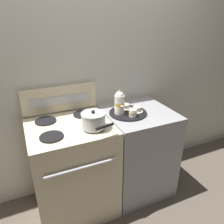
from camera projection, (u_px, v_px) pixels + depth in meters
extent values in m
plane|color=brown|center=(105.00, 194.00, 2.28)|extent=(6.00, 6.00, 0.00)
cube|color=beige|center=(90.00, 84.00, 2.11)|extent=(6.00, 0.05, 2.20)
cube|color=beige|center=(73.00, 168.00, 1.98)|extent=(0.69, 0.63, 0.89)
cylinder|color=silver|center=(82.00, 168.00, 1.60)|extent=(0.55, 0.02, 0.02)
cylinder|color=black|center=(46.00, 121.00, 1.85)|extent=(0.18, 0.18, 0.01)
cylinder|color=black|center=(83.00, 114.00, 1.97)|extent=(0.18, 0.18, 0.01)
cylinder|color=black|center=(52.00, 137.00, 1.61)|extent=(0.18, 0.18, 0.01)
cylinder|color=black|center=(94.00, 128.00, 1.74)|extent=(0.18, 0.18, 0.01)
cube|color=beige|center=(60.00, 99.00, 1.99)|extent=(0.68, 0.05, 0.23)
cube|color=#B7B7BC|center=(61.00, 100.00, 1.97)|extent=(0.55, 0.01, 0.08)
cube|color=#939399|center=(137.00, 151.00, 2.23)|extent=(0.62, 0.63, 0.89)
cylinder|color=#B7B7BC|center=(93.00, 121.00, 1.71)|extent=(0.19, 0.19, 0.11)
cylinder|color=#B7B7BC|center=(93.00, 114.00, 1.69)|extent=(0.19, 0.19, 0.01)
sphere|color=black|center=(93.00, 112.00, 1.68)|extent=(0.03, 0.03, 0.03)
cylinder|color=black|center=(105.00, 126.00, 1.57)|extent=(0.15, 0.05, 0.02)
cylinder|color=black|center=(128.00, 113.00, 2.00)|extent=(0.34, 0.34, 0.01)
cylinder|color=white|center=(119.00, 104.00, 1.94)|extent=(0.09, 0.09, 0.17)
cylinder|color=gold|center=(119.00, 104.00, 1.93)|extent=(0.09, 0.09, 0.02)
sphere|color=white|center=(120.00, 95.00, 1.90)|extent=(0.08, 0.08, 0.08)
sphere|color=gold|center=(120.00, 90.00, 1.88)|extent=(0.02, 0.02, 0.02)
cone|color=white|center=(123.00, 106.00, 1.88)|extent=(0.03, 0.07, 0.05)
cylinder|color=white|center=(137.00, 111.00, 2.01)|extent=(0.11, 0.11, 0.01)
cylinder|color=white|center=(137.00, 109.00, 2.00)|extent=(0.07, 0.07, 0.04)
cylinder|color=gold|center=(137.00, 107.00, 1.99)|extent=(0.07, 0.07, 0.01)
cylinder|color=white|center=(125.00, 108.00, 2.07)|extent=(0.11, 0.11, 0.01)
cylinder|color=white|center=(125.00, 106.00, 2.06)|extent=(0.07, 0.07, 0.04)
cylinder|color=gold|center=(125.00, 105.00, 2.05)|extent=(0.07, 0.07, 0.01)
cylinder|color=white|center=(133.00, 113.00, 1.90)|extent=(0.07, 0.07, 0.07)
cylinder|color=gold|center=(133.00, 113.00, 1.90)|extent=(0.07, 0.07, 0.01)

